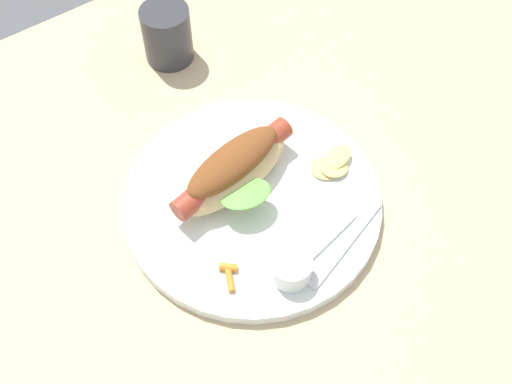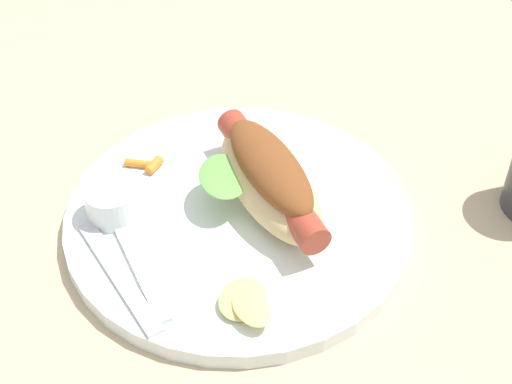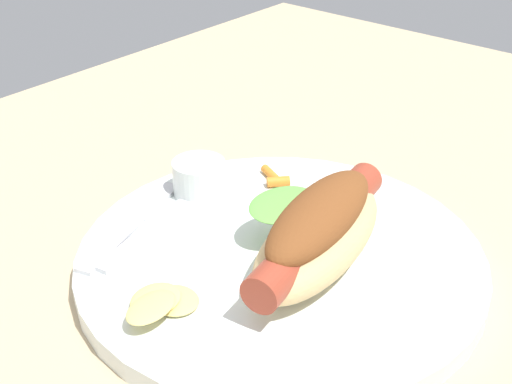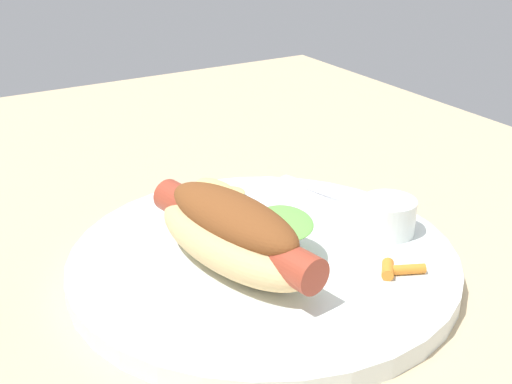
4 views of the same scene
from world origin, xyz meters
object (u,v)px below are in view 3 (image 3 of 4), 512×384
Objects in this scene: plate at (280,260)px; fork at (160,223)px; sauce_ramekin at (199,178)px; chips_pile at (161,302)px; knife at (132,224)px; carrot_garnish at (275,179)px; hot_dog at (318,231)px.

fork is (-3.35, 9.63, 1.00)cm from plate.
sauce_ramekin is (2.37, 10.73, 2.29)cm from plate.
plate is at bearing -81.40° from fork.
chips_pile is (-7.06, -7.65, 0.40)cm from fork.
sauce_ramekin is 0.33× the size of knife.
knife is at bearing 176.56° from sauce_ramekin.
chips_pile is (-5.48, -9.18, 0.42)cm from knife.
sauce_ramekin is 1.22× the size of carrot_garnish.
sauce_ramekin is 7.42cm from knife.
sauce_ramekin is at bearing 0.30° from fork.
sauce_ramekin reaches higher than plate.
knife is (-1.58, 1.54, -0.02)cm from fork.
hot_dog is 15.39cm from knife.
carrot_garnish reaches higher than knife.
hot_dog is at bearing -83.38° from fork.
sauce_ramekin is at bearing 72.57° from hot_dog.
fork is 11.58cm from carrot_garnish.
hot_dog is at bearing -86.38° from knife.
chips_pile reaches higher than plate.
hot_dog is 13.88cm from sauce_ramekin.
hot_dog reaches higher than carrot_garnish.
plate is 10.52cm from carrot_garnish.
chips_pile is at bearing 169.22° from plate.
chips_pile is at bearing -143.29° from fork.
fork is 1.11× the size of knife.
sauce_ramekin is 0.74× the size of chips_pile.
sauce_ramekin reaches higher than carrot_garnish.
sauce_ramekin is at bearing 144.90° from carrot_garnish.
fork is 10.41cm from chips_pile.
knife is at bearing 59.15° from chips_pile.
sauce_ramekin is 15.51cm from chips_pile.
hot_dog is 3.89× the size of sauce_ramekin.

